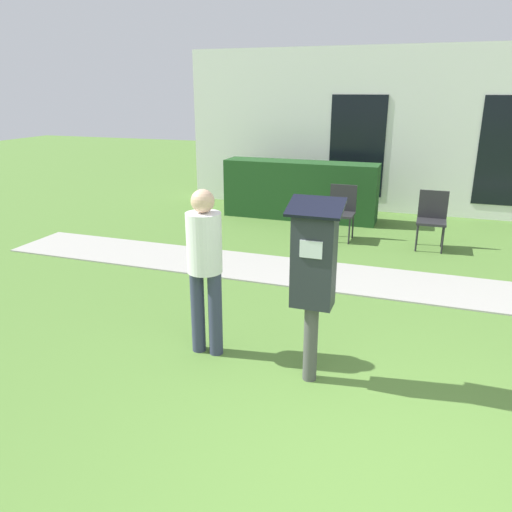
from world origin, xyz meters
TOP-DOWN VIEW (x-y plane):
  - ground_plane at (0.00, 0.00)m, footprint 40.00×40.00m
  - sidewalk at (0.00, 3.67)m, footprint 12.00×1.10m
  - building_facade at (0.00, 7.87)m, footprint 10.00×0.26m
  - parking_meter at (-0.75, 1.15)m, footprint 0.44×0.31m
  - person_standing at (-1.79, 1.29)m, footprint 0.32×0.32m
  - outdoor_chair_left at (-1.27, 5.53)m, footprint 0.44×0.44m
  - outdoor_chair_middle at (0.15, 5.50)m, footprint 0.44×0.44m
  - hedge_row at (-2.28, 6.66)m, footprint 2.93×0.60m

SIDE VIEW (x-z plane):
  - ground_plane at x=0.00m, z-range 0.00..0.00m
  - sidewalk at x=0.00m, z-range 0.00..0.02m
  - outdoor_chair_left at x=-1.27m, z-range 0.08..0.98m
  - outdoor_chair_middle at x=0.15m, z-range 0.08..0.98m
  - hedge_row at x=-2.28m, z-range 0.00..1.10m
  - person_standing at x=-1.79m, z-range 0.14..1.72m
  - parking_meter at x=-0.75m, z-range 0.22..1.81m
  - building_facade at x=0.00m, z-range 0.00..3.20m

